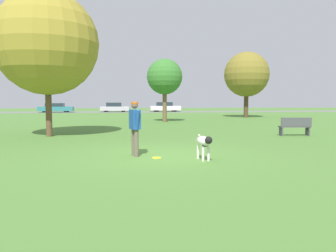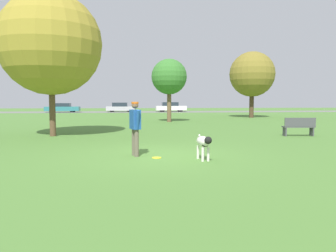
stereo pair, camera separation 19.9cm
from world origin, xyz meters
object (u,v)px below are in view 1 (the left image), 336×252
at_px(parked_car_teal, 56,108).
at_px(park_bench, 295,126).
at_px(person, 135,124).
at_px(tree_mid_center, 165,77).
at_px(tree_far_right, 247,75).
at_px(parked_car_white, 165,107).
at_px(dog, 204,142).
at_px(tree_near_left, 47,44).
at_px(frisbee, 157,158).
at_px(parked_car_silver, 115,107).

distance_m(parked_car_teal, park_bench, 36.24).
bearing_deg(person, tree_mid_center, 154.27).
height_order(tree_far_right, parked_car_white, tree_far_right).
relative_size(parked_car_white, park_bench, 3.04).
height_order(person, dog, person).
bearing_deg(tree_near_left, tree_mid_center, 56.09).
bearing_deg(frisbee, parked_car_teal, 106.00).
bearing_deg(parked_car_silver, parked_car_white, 0.53).
xyz_separation_m(person, park_bench, (7.36, 4.61, -0.48)).
bearing_deg(park_bench, parked_car_silver, -69.05).
height_order(person, frisbee, person).
relative_size(tree_near_left, parked_car_white, 1.47).
bearing_deg(park_bench, dog, 49.38).
bearing_deg(park_bench, tree_far_right, -97.88).
xyz_separation_m(tree_near_left, tree_mid_center, (6.24, 9.29, -0.75)).
bearing_deg(frisbee, tree_far_right, 63.74).
relative_size(dog, frisbee, 4.08).
relative_size(tree_mid_center, park_bench, 3.30).
distance_m(person, parked_car_teal, 37.78).
relative_size(frisbee, park_bench, 0.19).
xyz_separation_m(parked_car_teal, parked_car_white, (14.96, 0.54, 0.06)).
height_order(frisbee, park_bench, park_bench).
height_order(tree_mid_center, parked_car_white, tree_mid_center).
relative_size(person, tree_far_right, 0.26).
height_order(frisbee, tree_near_left, tree_near_left).
bearing_deg(park_bench, person, 36.68).
bearing_deg(parked_car_white, parked_car_silver, 179.21).
xyz_separation_m(parked_car_silver, park_bench, (9.48, -32.35, -0.19)).
distance_m(person, frisbee, 1.17).
distance_m(dog, park_bench, 7.79).
distance_m(person, tree_mid_center, 15.41).
distance_m(tree_near_left, parked_car_silver, 31.47).
bearing_deg(tree_mid_center, frisbee, -97.13).
xyz_separation_m(tree_near_left, tree_far_right, (14.60, 14.72, -0.06)).
height_order(tree_mid_center, tree_far_right, tree_far_right).
relative_size(dog, parked_car_teal, 0.24).
relative_size(tree_mid_center, tree_far_right, 0.76).
bearing_deg(tree_mid_center, tree_far_right, 33.04).
distance_m(parked_car_teal, parked_car_white, 14.97).
distance_m(dog, tree_mid_center, 16.15).
xyz_separation_m(parked_car_white, park_bench, (2.37, -32.37, -0.23)).
relative_size(dog, tree_near_left, 0.17).
bearing_deg(dog, parked_car_teal, -169.06).
distance_m(tree_far_right, park_bench, 16.61).
relative_size(frisbee, tree_near_left, 0.04).
bearing_deg(tree_near_left, tree_far_right, 45.24).
distance_m(tree_near_left, park_bench, 11.73).
bearing_deg(dog, tree_far_right, 150.40).
distance_m(frisbee, park_bench, 8.43).
xyz_separation_m(dog, tree_far_right, (9.04, 21.31, 3.56)).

